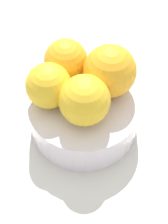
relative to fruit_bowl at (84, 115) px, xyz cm
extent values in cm
cube|color=silver|center=(0.00, 0.00, -3.65)|extent=(110.00, 110.00, 2.00)
cylinder|color=silver|center=(0.00, 0.00, -2.25)|extent=(9.58, 9.58, 0.80)
cylinder|color=silver|center=(0.00, 0.00, 0.12)|extent=(15.45, 15.45, 5.55)
sphere|color=yellow|center=(0.51, -2.25, 6.17)|extent=(6.53, 6.53, 6.53)
sphere|color=yellow|center=(-4.52, -0.61, 5.92)|extent=(6.05, 6.05, 6.05)
sphere|color=#F9A823|center=(-3.39, 4.27, 5.94)|extent=(6.07, 6.07, 6.07)
sphere|color=#F9A823|center=(2.85, 2.98, 6.46)|extent=(7.12, 7.12, 7.12)
camera|label=1|loc=(5.42, -26.96, 37.27)|focal=52.03mm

